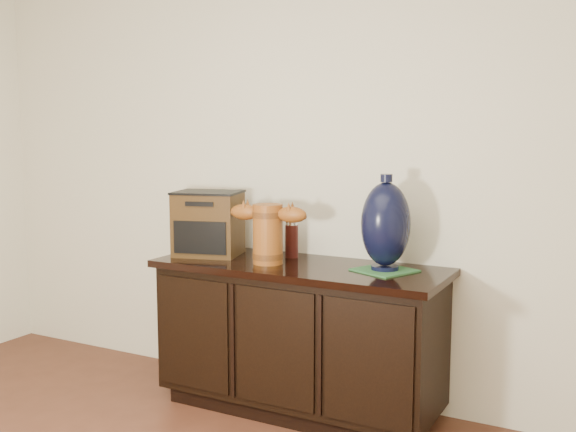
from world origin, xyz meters
The scene contains 6 objects.
sideboard centered at (0.00, 2.23, 0.39)m, with size 1.46×0.56×0.75m.
terracotta_vessel centered at (-0.15, 2.17, 0.92)m, with size 0.42×0.16×0.30m.
tv_radio centered at (-0.54, 2.23, 0.92)m, with size 0.40×0.35×0.34m.
green_mat centered at (0.43, 2.27, 0.76)m, with size 0.24×0.24×0.01m, color #306B37.
lamp_base centered at (0.43, 2.27, 0.98)m, with size 0.30×0.30×0.45m.
spray_can centered at (-0.12, 2.37, 0.85)m, with size 0.07×0.07×0.20m.
Camera 1 is at (1.49, -0.69, 1.42)m, focal length 42.00 mm.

